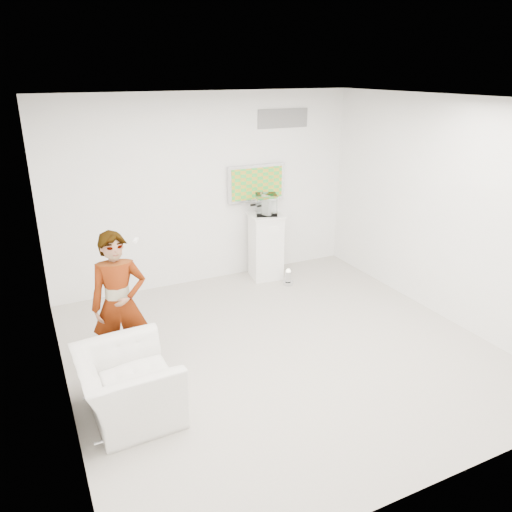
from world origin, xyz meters
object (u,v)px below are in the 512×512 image
armchair (128,385)px  floor_uplight (288,277)px  person (119,304)px  tv (256,183)px  pedestal (266,246)px

armchair → floor_uplight: 3.72m
person → floor_uplight: person is taller
tv → pedestal: tv is taller
person → pedestal: person is taller
pedestal → floor_uplight: (0.18, -0.46, -0.41)m
pedestal → floor_uplight: pedestal is taller
armchair → pedestal: pedestal is taller
person → tv: bearing=44.5°
person → pedestal: size_ratio=1.54×
tv → floor_uplight: size_ratio=3.84×
tv → person: tv is taller
floor_uplight → pedestal: bearing=111.0°
person → armchair: 0.98m
floor_uplight → person: bearing=-155.6°
pedestal → armchair: bearing=-137.6°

